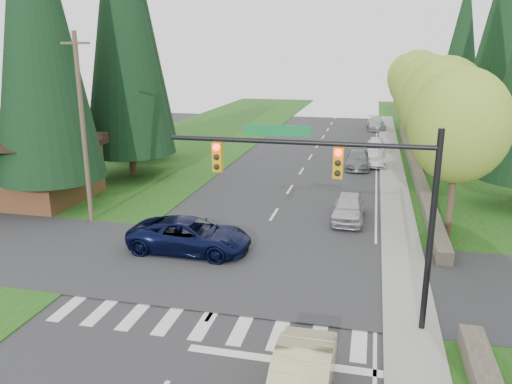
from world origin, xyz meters
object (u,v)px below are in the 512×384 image
(suv_navy, at_px, (190,236))
(parked_car_b, at_px, (358,159))
(parked_car_c, at_px, (376,158))
(parked_car_a, at_px, (349,207))
(sedan_champagne, at_px, (301,383))
(parked_car_e, at_px, (376,124))
(parked_car_d, at_px, (376,144))

(suv_navy, relative_size, parked_car_b, 1.21)
(parked_car_b, relative_size, parked_car_c, 1.21)
(suv_navy, distance_m, parked_car_b, 20.66)
(parked_car_c, bearing_deg, parked_car_a, -99.52)
(parked_car_a, height_order, parked_car_b, parked_car_a)
(sedan_champagne, height_order, parked_car_a, parked_car_a)
(parked_car_a, height_order, parked_car_e, parked_car_a)
(sedan_champagne, relative_size, suv_navy, 0.78)
(parked_car_a, bearing_deg, suv_navy, -136.80)
(suv_navy, xyz_separation_m, parked_car_d, (8.31, 26.78, -0.12))
(sedan_champagne, height_order, suv_navy, suv_navy)
(sedan_champagne, distance_m, parked_car_b, 28.78)
(parked_car_d, bearing_deg, parked_car_b, -101.45)
(sedan_champagne, relative_size, parked_car_b, 0.94)
(sedan_champagne, height_order, parked_car_c, sedan_champagne)
(suv_navy, height_order, parked_car_e, suv_navy)
(sedan_champagne, xyz_separation_m, parked_car_a, (0.42, 15.55, 0.00))
(parked_car_a, relative_size, parked_car_b, 0.92)
(sedan_champagne, height_order, parked_car_d, sedan_champagne)
(parked_car_a, xyz_separation_m, parked_car_b, (0.00, 13.22, -0.05))
(suv_navy, distance_m, parked_car_c, 22.13)
(suv_navy, distance_m, parked_car_d, 28.04)
(parked_car_a, relative_size, parked_car_e, 0.87)
(parked_car_e, bearing_deg, sedan_champagne, -97.13)
(parked_car_b, distance_m, parked_car_e, 21.07)
(suv_navy, bearing_deg, parked_car_e, -10.82)
(parked_car_d, height_order, parked_car_e, parked_car_e)
(parked_car_d, bearing_deg, sedan_champagne, -93.48)
(sedan_champagne, distance_m, parked_car_e, 49.82)
(parked_car_a, bearing_deg, parked_car_c, 85.48)
(parked_car_c, bearing_deg, sedan_champagne, -97.41)
(parked_car_a, xyz_separation_m, parked_car_e, (1.40, 34.24, -0.01))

